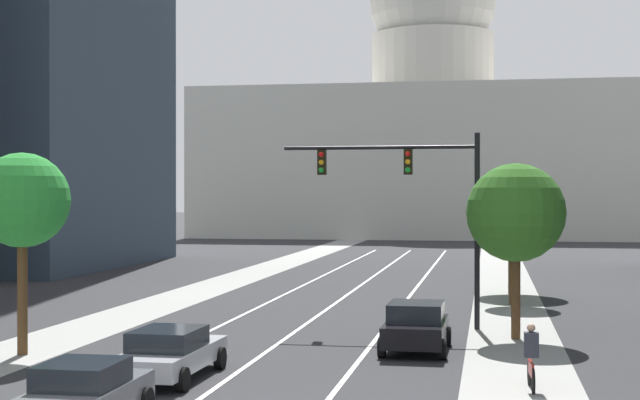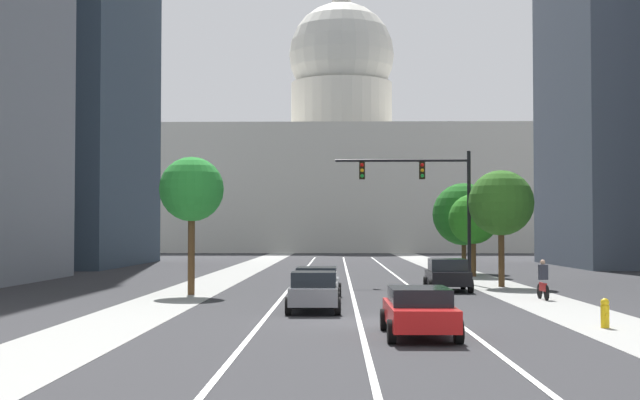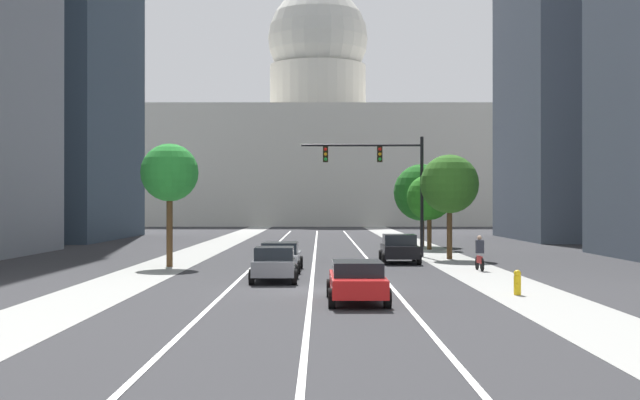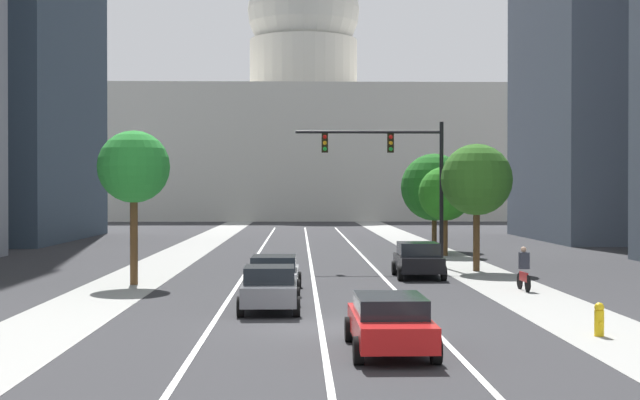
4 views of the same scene
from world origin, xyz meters
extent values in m
plane|color=#2B2B2D|center=(0.00, 40.00, 0.00)|extent=(400.00, 400.00, 0.00)
cube|color=gray|center=(-7.85, 35.00, 0.01)|extent=(3.17, 130.00, 0.01)
cube|color=gray|center=(7.85, 35.00, 0.01)|extent=(3.17, 130.00, 0.01)
cube|color=white|center=(-3.13, 25.00, 0.01)|extent=(0.16, 90.00, 0.01)
cube|color=white|center=(0.00, 25.00, 0.01)|extent=(0.16, 90.00, 0.01)
cube|color=white|center=(3.13, 25.00, 0.01)|extent=(0.16, 90.00, 0.01)
cube|color=beige|center=(0.00, 103.06, 8.69)|extent=(54.68, 29.07, 17.38)
cylinder|color=beige|center=(0.00, 103.06, 21.10)|extent=(14.95, 14.95, 7.43)
sphere|color=beige|center=(0.00, 103.06, 29.10)|extent=(15.57, 15.57, 15.57)
cylinder|color=beige|center=(0.00, 103.06, 36.11)|extent=(2.80, 2.80, 3.89)
cube|color=#B2B5BA|center=(-1.57, 9.25, 0.60)|extent=(1.89, 4.79, 0.55)
cube|color=black|center=(-1.57, 9.00, 1.14)|extent=(1.70, 2.22, 0.53)
cylinder|color=black|center=(-2.44, 10.88, 0.32)|extent=(0.23, 0.64, 0.64)
cylinder|color=black|center=(-0.64, 10.85, 0.32)|extent=(0.23, 0.64, 0.64)
cylinder|color=black|center=(-2.50, 7.65, 0.32)|extent=(0.23, 0.64, 0.64)
cylinder|color=black|center=(-0.69, 7.62, 0.32)|extent=(0.23, 0.64, 0.64)
cube|color=red|center=(1.57, -3.95, 0.62)|extent=(1.79, 4.71, 0.59)
cube|color=black|center=(1.57, -4.04, 1.14)|extent=(1.63, 2.44, 0.47)
cylinder|color=black|center=(0.68, -2.36, 0.32)|extent=(0.23, 0.64, 0.64)
cylinder|color=black|center=(2.43, -2.35, 0.32)|extent=(0.23, 0.64, 0.64)
cylinder|color=black|center=(0.71, -5.56, 0.32)|extent=(0.23, 0.64, 0.64)
cylinder|color=black|center=(2.45, -5.54, 0.32)|extent=(0.23, 0.64, 0.64)
cube|color=black|center=(4.70, 14.94, 0.66)|extent=(1.91, 4.04, 0.67)
cube|color=black|center=(4.70, 15.00, 1.28)|extent=(1.74, 2.17, 0.58)
cylinder|color=black|center=(3.78, 16.31, 0.32)|extent=(0.23, 0.64, 0.64)
cylinder|color=black|center=(5.65, 16.30, 0.32)|extent=(0.23, 0.64, 0.64)
cylinder|color=black|center=(3.75, 13.58, 0.32)|extent=(0.23, 0.64, 0.64)
cylinder|color=black|center=(5.62, 13.56, 0.32)|extent=(0.23, 0.64, 0.64)
cube|color=slate|center=(-1.57, 3.64, 0.63)|extent=(1.76, 4.05, 0.63)
cube|color=black|center=(-1.56, 3.47, 1.21)|extent=(1.60, 1.92, 0.52)
cylinder|color=black|center=(-2.44, 5.00, 0.32)|extent=(0.23, 0.64, 0.64)
cylinder|color=black|center=(-0.72, 5.02, 0.32)|extent=(0.23, 0.64, 0.64)
cylinder|color=black|center=(-2.42, 2.26, 0.32)|extent=(0.23, 0.64, 0.64)
cylinder|color=black|center=(-0.69, 2.28, 0.32)|extent=(0.23, 0.64, 0.64)
cylinder|color=black|center=(6.57, 20.33, 3.68)|extent=(0.20, 0.20, 7.35)
cylinder|color=black|center=(2.88, 20.33, 6.83)|extent=(7.36, 0.14, 0.14)
cube|color=black|center=(3.99, 20.33, 6.28)|extent=(0.32, 0.28, 0.96)
sphere|color=red|center=(3.99, 20.18, 6.58)|extent=(0.20, 0.20, 0.20)
sphere|color=orange|center=(3.99, 20.18, 6.28)|extent=(0.20, 0.20, 0.20)
sphere|color=green|center=(3.99, 20.18, 5.98)|extent=(0.20, 0.20, 0.20)
cube|color=black|center=(0.68, 20.33, 6.28)|extent=(0.32, 0.28, 0.96)
sphere|color=red|center=(0.68, 20.18, 6.58)|extent=(0.20, 0.20, 0.20)
sphere|color=orange|center=(0.68, 20.18, 6.28)|extent=(0.20, 0.20, 0.20)
sphere|color=green|center=(0.68, 20.18, 5.98)|extent=(0.20, 0.20, 0.20)
cylinder|color=yellow|center=(7.39, -1.72, 0.35)|extent=(0.26, 0.26, 0.70)
sphere|color=yellow|center=(7.39, -1.72, 0.78)|extent=(0.26, 0.26, 0.26)
cylinder|color=yellow|center=(7.39, -1.88, 0.39)|extent=(0.10, 0.12, 0.10)
cylinder|color=black|center=(8.12, 8.93, 0.33)|extent=(0.09, 0.66, 0.66)
cylinder|color=black|center=(8.06, 9.96, 0.33)|extent=(0.09, 0.66, 0.66)
cube|color=#A51919|center=(8.09, 9.44, 0.55)|extent=(0.11, 1.00, 0.36)
cube|color=#262833|center=(8.09, 9.39, 1.18)|extent=(0.37, 0.30, 0.64)
sphere|color=tan|center=(8.09, 9.46, 1.61)|extent=(0.22, 0.22, 0.22)
cylinder|color=#51381E|center=(8.06, 28.57, 1.29)|extent=(0.32, 0.32, 2.58)
sphere|color=#27791D|center=(8.06, 28.57, 3.70)|extent=(3.21, 3.21, 3.21)
cylinder|color=#51381E|center=(-7.42, 12.09, 1.91)|extent=(0.32, 0.32, 3.83)
sphere|color=#288C32|center=(-7.42, 12.09, 4.87)|extent=(2.99, 2.99, 2.99)
cylinder|color=#51381E|center=(7.93, 18.17, 1.61)|extent=(0.32, 0.32, 3.21)
sphere|color=#306820|center=(7.93, 18.17, 4.42)|extent=(3.45, 3.45, 3.45)
cylinder|color=#51381E|center=(8.11, 33.30, 1.29)|extent=(0.32, 0.32, 2.59)
sphere|color=#1E651E|center=(8.11, 33.30, 4.11)|extent=(4.34, 4.34, 4.34)
camera|label=1|loc=(7.03, -15.66, 5.06)|focal=53.48mm
camera|label=2|loc=(-0.72, -28.96, 2.95)|focal=50.18mm
camera|label=3|loc=(0.34, -32.71, 3.29)|focal=48.82mm
camera|label=4|loc=(-0.61, -26.14, 3.90)|focal=51.96mm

